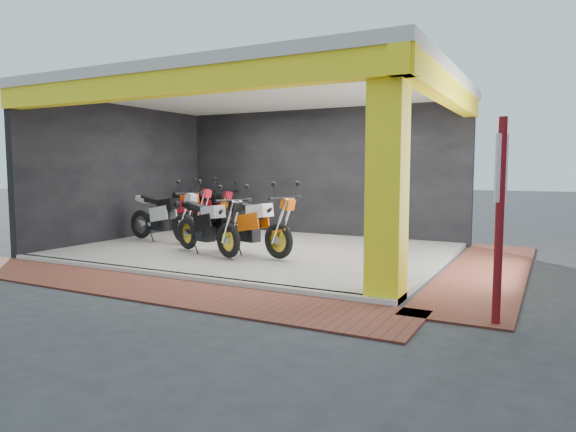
# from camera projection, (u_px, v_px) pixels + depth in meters

# --- Properties ---
(ground) EXTENTS (80.00, 80.00, 0.00)m
(ground) POSITION_uv_depth(u_px,v_px,m) (206.00, 268.00, 9.77)
(ground) COLOR #2D2D30
(ground) RESTS_ON ground
(showroom_floor) EXTENTS (8.00, 6.00, 0.10)m
(showroom_floor) POSITION_uv_depth(u_px,v_px,m) (259.00, 251.00, 11.53)
(showroom_floor) COLOR white
(showroom_floor) RESTS_ON ground
(showroom_ceiling) EXTENTS (8.40, 6.40, 0.20)m
(showroom_ceiling) POSITION_uv_depth(u_px,v_px,m) (258.00, 90.00, 11.20)
(showroom_ceiling) COLOR beige
(showroom_ceiling) RESTS_ON corner_column
(back_wall) EXTENTS (8.20, 0.20, 3.50)m
(back_wall) POSITION_uv_depth(u_px,v_px,m) (317.00, 174.00, 14.11)
(back_wall) COLOR black
(back_wall) RESTS_ON ground
(left_wall) EXTENTS (0.20, 6.20, 3.50)m
(left_wall) POSITION_uv_depth(u_px,v_px,m) (123.00, 174.00, 13.26)
(left_wall) COLOR black
(left_wall) RESTS_ON ground
(corner_column) EXTENTS (0.50, 0.50, 3.50)m
(corner_column) POSITION_uv_depth(u_px,v_px,m) (387.00, 178.00, 7.21)
(corner_column) COLOR yellow
(corner_column) RESTS_ON ground
(header_beam_front) EXTENTS (8.40, 0.30, 0.40)m
(header_beam_front) POSITION_uv_depth(u_px,v_px,m) (166.00, 84.00, 8.58)
(header_beam_front) COLOR yellow
(header_beam_front) RESTS_ON corner_column
(header_beam_right) EXTENTS (0.30, 6.40, 0.40)m
(header_beam_right) POSITION_uv_depth(u_px,v_px,m) (446.00, 91.00, 9.38)
(header_beam_right) COLOR yellow
(header_beam_right) RESTS_ON corner_column
(floor_kerb) EXTENTS (8.00, 0.20, 0.10)m
(floor_kerb) POSITION_uv_depth(u_px,v_px,m) (170.00, 275.00, 8.86)
(floor_kerb) COLOR white
(floor_kerb) RESTS_ON ground
(paver_front) EXTENTS (9.00, 1.40, 0.03)m
(paver_front) POSITION_uv_depth(u_px,v_px,m) (137.00, 286.00, 8.18)
(paver_front) COLOR brown
(paver_front) RESTS_ON ground
(paver_right) EXTENTS (1.40, 7.00, 0.03)m
(paver_right) POSITION_uv_depth(u_px,v_px,m) (486.00, 272.00, 9.32)
(paver_right) COLOR brown
(paver_right) RESTS_ON ground
(signpost) EXTENTS (0.12, 0.34, 2.49)m
(signpost) POSITION_uv_depth(u_px,v_px,m) (500.00, 213.00, 6.07)
(signpost) COLOR maroon
(signpost) RESTS_ON ground
(moto_hero) EXTENTS (2.57, 1.51, 1.48)m
(moto_hero) POSITION_uv_depth(u_px,v_px,m) (279.00, 223.00, 9.98)
(moto_hero) COLOR #E25809
(moto_hero) RESTS_ON showroom_floor
(moto_row_a) EXTENTS (2.47, 1.58, 1.42)m
(moto_row_a) POSITION_uv_depth(u_px,v_px,m) (228.00, 224.00, 10.10)
(moto_row_a) COLOR black
(moto_row_a) RESTS_ON showroom_floor
(moto_row_b) EXTENTS (2.50, 1.20, 1.47)m
(moto_row_b) POSITION_uv_depth(u_px,v_px,m) (184.00, 214.00, 12.02)
(moto_row_b) COLOR #A2A4AA
(moto_row_b) RESTS_ON showroom_floor
(moto_row_c) EXTENTS (2.58, 1.54, 1.48)m
(moto_row_c) POSITION_uv_depth(u_px,v_px,m) (201.00, 207.00, 14.14)
(moto_row_c) COLOR red
(moto_row_c) RESTS_ON showroom_floor
(moto_row_d) EXTENTS (2.38, 1.48, 1.37)m
(moto_row_d) POSITION_uv_depth(u_px,v_px,m) (223.00, 206.00, 15.08)
(moto_row_d) COLOR red
(moto_row_d) RESTS_ON showroom_floor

